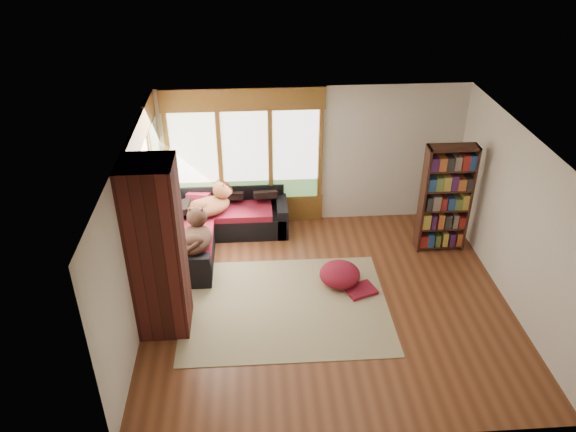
# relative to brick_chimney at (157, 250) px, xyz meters

# --- Properties ---
(floor) EXTENTS (5.50, 5.50, 0.00)m
(floor) POSITION_rel_brick_chimney_xyz_m (2.40, 0.35, -1.30)
(floor) COLOR #5A2E19
(floor) RESTS_ON ground
(ceiling) EXTENTS (5.50, 5.50, 0.00)m
(ceiling) POSITION_rel_brick_chimney_xyz_m (2.40, 0.35, 1.30)
(ceiling) COLOR white
(wall_back) EXTENTS (5.50, 0.04, 2.60)m
(wall_back) POSITION_rel_brick_chimney_xyz_m (2.40, 2.85, 0.00)
(wall_back) COLOR silver
(wall_back) RESTS_ON ground
(wall_front) EXTENTS (5.50, 0.04, 2.60)m
(wall_front) POSITION_rel_brick_chimney_xyz_m (2.40, -2.15, 0.00)
(wall_front) COLOR silver
(wall_front) RESTS_ON ground
(wall_left) EXTENTS (0.04, 5.00, 2.60)m
(wall_left) POSITION_rel_brick_chimney_xyz_m (-0.35, 0.35, 0.00)
(wall_left) COLOR silver
(wall_left) RESTS_ON ground
(wall_right) EXTENTS (0.04, 5.00, 2.60)m
(wall_right) POSITION_rel_brick_chimney_xyz_m (5.15, 0.35, 0.00)
(wall_right) COLOR silver
(wall_right) RESTS_ON ground
(windows_back) EXTENTS (2.82, 0.10, 1.90)m
(windows_back) POSITION_rel_brick_chimney_xyz_m (1.20, 2.82, 0.05)
(windows_back) COLOR brown
(windows_back) RESTS_ON wall_back
(windows_left) EXTENTS (0.10, 2.62, 1.90)m
(windows_left) POSITION_rel_brick_chimney_xyz_m (-0.32, 1.55, 0.05)
(windows_left) COLOR brown
(windows_left) RESTS_ON wall_left
(roller_blind) EXTENTS (0.03, 0.72, 0.90)m
(roller_blind) POSITION_rel_brick_chimney_xyz_m (-0.29, 2.38, 0.45)
(roller_blind) COLOR #657A56
(roller_blind) RESTS_ON wall_left
(brick_chimney) EXTENTS (0.70, 0.70, 2.60)m
(brick_chimney) POSITION_rel_brick_chimney_xyz_m (0.00, 0.00, 0.00)
(brick_chimney) COLOR #471914
(brick_chimney) RESTS_ON ground
(sectional_sofa) EXTENTS (2.20, 2.20, 0.80)m
(sectional_sofa) POSITION_rel_brick_chimney_xyz_m (0.45, 2.05, -1.00)
(sectional_sofa) COLOR black
(sectional_sofa) RESTS_ON ground
(area_rug) EXTENTS (3.13, 2.40, 0.01)m
(area_rug) POSITION_rel_brick_chimney_xyz_m (1.74, 0.28, -1.29)
(area_rug) COLOR beige
(area_rug) RESTS_ON ground
(bookshelf) EXTENTS (0.83, 0.28, 1.94)m
(bookshelf) POSITION_rel_brick_chimney_xyz_m (4.54, 1.70, -0.33)
(bookshelf) COLOR #3A1C13
(bookshelf) RESTS_ON ground
(pouf) EXTENTS (0.82, 0.82, 0.35)m
(pouf) POSITION_rel_brick_chimney_xyz_m (2.65, 0.79, -1.11)
(pouf) COLOR maroon
(pouf) RESTS_ON area_rug
(dog_tan) EXTENTS (0.96, 0.88, 0.47)m
(dog_tan) POSITION_rel_brick_chimney_xyz_m (0.59, 2.32, -0.53)
(dog_tan) COLOR brown
(dog_tan) RESTS_ON sectional_sofa
(dog_brindle) EXTENTS (0.60, 0.91, 0.48)m
(dog_brindle) POSITION_rel_brick_chimney_xyz_m (0.37, 1.31, -0.53)
(dog_brindle) COLOR black
(dog_brindle) RESTS_ON sectional_sofa
(throw_pillows) EXTENTS (1.98, 1.68, 0.45)m
(throw_pillows) POSITION_rel_brick_chimney_xyz_m (0.48, 2.20, -0.54)
(throw_pillows) COLOR black
(throw_pillows) RESTS_ON sectional_sofa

